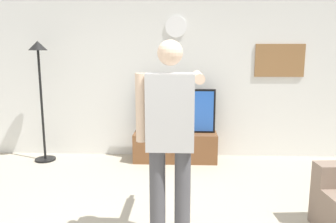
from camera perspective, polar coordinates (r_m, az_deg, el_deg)
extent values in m
cube|color=silver|center=(5.35, 0.50, 6.48)|extent=(6.40, 0.10, 2.70)
cube|color=brown|center=(5.19, 1.27, -6.22)|extent=(1.31, 0.42, 0.46)
sphere|color=black|center=(4.97, 1.22, -6.69)|extent=(0.04, 0.04, 0.04)
cube|color=black|center=(5.11, 1.31, 0.11)|extent=(1.25, 0.06, 0.69)
cube|color=blue|center=(5.08, 1.30, 0.05)|extent=(1.19, 0.01, 0.63)
cylinder|color=white|center=(5.29, 1.41, 14.67)|extent=(0.33, 0.03, 0.33)
cube|color=olive|center=(5.50, 19.01, 8.47)|extent=(0.78, 0.04, 0.52)
cylinder|color=black|center=(5.63, -20.72, -7.85)|extent=(0.32, 0.32, 0.03)
cylinder|color=black|center=(5.44, -21.29, 0.92)|extent=(0.04, 0.04, 1.71)
cone|color=black|center=(5.38, -21.93, 10.69)|extent=(0.28, 0.28, 0.14)
cylinder|color=#4C4C51|center=(2.96, -1.86, -14.85)|extent=(0.14, 0.14, 0.89)
cylinder|color=#4C4C51|center=(2.95, 2.56, -14.92)|extent=(0.14, 0.14, 0.89)
cube|color=#B7B7B7|center=(2.72, 0.36, -0.08)|extent=(0.40, 0.22, 0.65)
sphere|color=beige|center=(2.67, 0.37, 10.28)|extent=(0.21, 0.21, 0.21)
cylinder|color=beige|center=(2.73, -4.79, 0.65)|extent=(0.09, 0.09, 0.58)
cylinder|color=beige|center=(2.97, 5.32, 6.08)|extent=(0.09, 0.58, 0.09)
cube|color=white|center=(3.29, 5.03, 6.47)|extent=(0.04, 0.12, 0.04)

